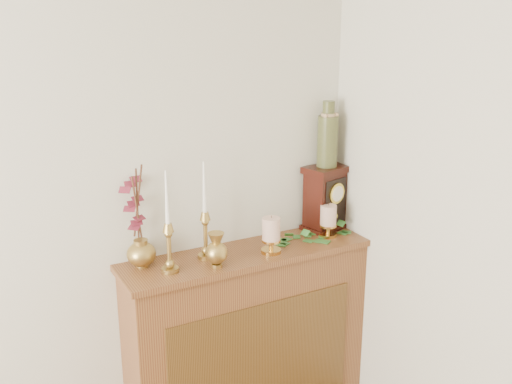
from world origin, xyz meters
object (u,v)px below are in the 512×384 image
ceramic_vase (328,137)px  candlestick_left (169,240)px  ginger_jar (135,219)px  mantel_clock (326,198)px  candlestick_center (205,227)px  bud_vase (216,250)px

ceramic_vase → candlestick_left: bearing=-171.7°
ginger_jar → mantel_clock: (1.00, -0.02, -0.05)m
candlestick_center → mantel_clock: size_ratio=1.37×
bud_vase → ginger_jar: size_ratio=0.34×
ceramic_vase → bud_vase: bearing=-165.3°
ceramic_vase → candlestick_center: bearing=-174.5°
ginger_jar → mantel_clock: bearing=-0.9°
candlestick_left → mantel_clock: 0.91m
candlestick_left → bud_vase: 0.22m
candlestick_left → ceramic_vase: (0.90, 0.13, 0.33)m
candlestick_center → ginger_jar: bearing=164.9°
candlestick_center → ginger_jar: ginger_jar is taller
candlestick_center → bud_vase: size_ratio=2.82×
candlestick_center → bud_vase: bearing=-89.9°
bud_vase → candlestick_center: bearing=90.1°
candlestick_center → mantel_clock: bearing=5.3°
candlestick_left → mantel_clock: (0.91, 0.13, 0.01)m
candlestick_left → candlestick_center: bearing=17.6°
bud_vase → ginger_jar: ginger_jar is taller
candlestick_center → mantel_clock: (0.71, 0.07, 0.01)m
mantel_clock → ginger_jar: bearing=164.9°
candlestick_center → ginger_jar: 0.32m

